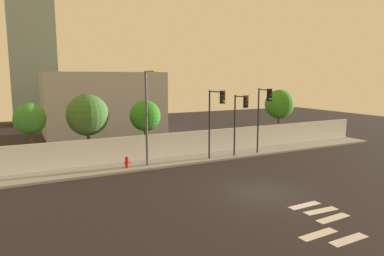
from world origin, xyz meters
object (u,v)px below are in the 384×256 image
object	(u,v)px
fire_hydrant	(127,162)
roadside_tree_midleft	(88,115)
traffic_light_left	(216,110)
traffic_light_right	(241,112)
roadside_tree_rightmost	(279,104)
street_lamp_curbside	(147,110)
traffic_light_center	(264,107)
roadside_tree_leftmost	(30,119)
roadside_tree_midright	(145,116)

from	to	relation	value
fire_hydrant	roadside_tree_midleft	distance (m)	4.57
traffic_light_left	traffic_light_right	distance (m)	2.21
traffic_light_left	roadside_tree_rightmost	bearing A→B (deg)	23.00
traffic_light_left	street_lamp_curbside	xyz separation A→B (m)	(-4.91, 0.61, 0.14)
roadside_tree_midleft	roadside_tree_rightmost	size ratio (longest dim) A/B	1.00
traffic_light_center	roadside_tree_leftmost	world-z (taller)	traffic_light_center
traffic_light_center	roadside_tree_leftmost	distance (m)	16.54
traffic_light_left	traffic_light_center	distance (m)	4.18
fire_hydrant	roadside_tree_leftmost	size ratio (longest dim) A/B	0.17
street_lamp_curbside	roadside_tree_rightmost	size ratio (longest dim) A/B	1.28
traffic_light_right	roadside_tree_rightmost	distance (m)	7.95
street_lamp_curbside	traffic_light_left	bearing A→B (deg)	-7.12
street_lamp_curbside	roadside_tree_leftmost	world-z (taller)	street_lamp_curbside
traffic_light_left	roadside_tree_midright	size ratio (longest dim) A/B	1.15
roadside_tree_leftmost	roadside_tree_rightmost	size ratio (longest dim) A/B	0.90
traffic_light_right	street_lamp_curbside	distance (m)	7.13
traffic_light_left	street_lamp_curbside	bearing A→B (deg)	172.88
traffic_light_left	traffic_light_center	world-z (taller)	traffic_light_center
traffic_light_right	roadside_tree_midleft	world-z (taller)	roadside_tree_midleft
roadside_tree_midright	roadside_tree_leftmost	bearing A→B (deg)	180.00
street_lamp_curbside	fire_hydrant	size ratio (longest dim) A/B	8.23
roadside_tree_rightmost	street_lamp_curbside	bearing A→B (deg)	-166.89
street_lamp_curbside	roadside_tree_midright	xyz separation A→B (m)	(0.99, 3.28, -0.78)
traffic_light_right	roadside_tree_midright	bearing A→B (deg)	148.21
traffic_light_right	roadside_tree_leftmost	world-z (taller)	traffic_light_right
roadside_tree_leftmost	roadside_tree_midright	size ratio (longest dim) A/B	1.02
traffic_light_right	traffic_light_left	bearing A→B (deg)	-177.24
fire_hydrant	traffic_light_center	bearing A→B (deg)	-5.39
traffic_light_right	traffic_light_center	bearing A→B (deg)	-5.29
traffic_light_center	roadside_tree_midleft	size ratio (longest dim) A/B	1.03
roadside_tree_midleft	roadside_tree_midright	xyz separation A→B (m)	(4.26, -0.00, -0.29)
traffic_light_center	roadside_tree_rightmost	xyz separation A→B (m)	(4.99, 3.97, -0.27)
traffic_light_center	fire_hydrant	distance (m)	11.04
roadside_tree_midleft	traffic_light_center	bearing A→B (deg)	-17.82
fire_hydrant	roadside_tree_rightmost	distance (m)	16.06
traffic_light_left	roadside_tree_midleft	world-z (taller)	traffic_light_left
traffic_light_left	fire_hydrant	size ratio (longest dim) A/B	6.53
roadside_tree_leftmost	traffic_light_left	bearing A→B (deg)	-18.18
traffic_light_left	traffic_light_center	size ratio (longest dim) A/B	0.99
fire_hydrant	roadside_tree_rightmost	xyz separation A→B (m)	(15.48, 2.98, 3.05)
fire_hydrant	roadside_tree_midleft	world-z (taller)	roadside_tree_midleft
traffic_light_center	roadside_tree_rightmost	bearing A→B (deg)	38.52
street_lamp_curbside	fire_hydrant	xyz separation A→B (m)	(-1.39, 0.30, -3.40)
roadside_tree_midleft	roadside_tree_midright	size ratio (longest dim) A/B	1.13
roadside_tree_rightmost	traffic_light_center	bearing A→B (deg)	-141.48
street_lamp_curbside	roadside_tree_leftmost	xyz separation A→B (m)	(-6.95, 3.28, -0.56)
street_lamp_curbside	roadside_tree_midleft	size ratio (longest dim) A/B	1.28
traffic_light_right	roadside_tree_midleft	size ratio (longest dim) A/B	0.94
traffic_light_right	roadside_tree_midright	xyz separation A→B (m)	(-6.12, 3.79, -0.36)
traffic_light_center	street_lamp_curbside	size ratio (longest dim) A/B	0.80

